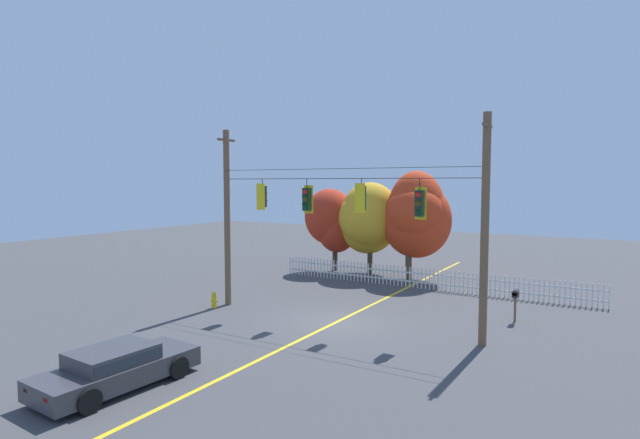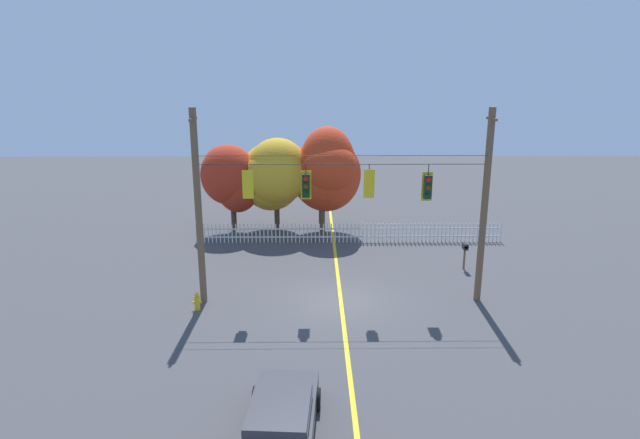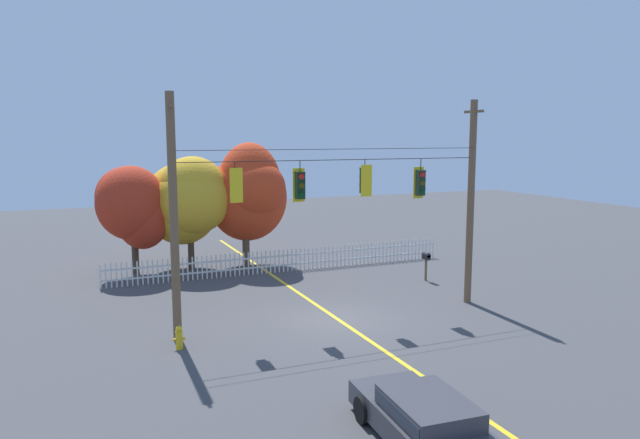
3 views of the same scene
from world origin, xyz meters
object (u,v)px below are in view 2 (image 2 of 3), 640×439
Objects in this scene: traffic_signal_northbound_secondary at (248,184)px; traffic_signal_westbound_side at (369,183)px; autumn_maple_mid at (275,174)px; roadside_mailbox at (465,248)px; traffic_signal_northbound_primary at (306,185)px; parked_car at (280,421)px; fire_hydrant at (197,301)px; autumn_oak_far_east at (327,170)px; autumn_maple_near_fence at (231,176)px; traffic_signal_eastbound_side at (428,187)px.

traffic_signal_northbound_secondary is 1.01× the size of traffic_signal_westbound_side.
roadside_mailbox is (9.62, -6.47, -2.48)m from autumn_maple_mid.
traffic_signal_northbound_primary is at bearing -78.96° from autumn_maple_mid.
parked_car reaches higher than fire_hydrant.
fire_hydrant is at bearing -169.00° from traffic_signal_northbound_primary.
autumn_oak_far_east reaches higher than autumn_maple_mid.
autumn_maple_near_fence is at bearing 151.84° from roadside_mailbox.
fire_hydrant is (-9.28, -0.86, -4.53)m from traffic_signal_eastbound_side.
fire_hydrant is at bearing -102.49° from autumn_maple_mid.
traffic_signal_northbound_secondary is at bearing -77.53° from autumn_maple_near_fence.
autumn_oak_far_east reaches higher than traffic_signal_westbound_side.
roadside_mailbox is at bearing 20.47° from traffic_signal_northbound_secondary.
fire_hydrant is (-5.52, -10.80, -3.42)m from autumn_oak_far_east.
traffic_signal_northbound_secondary is at bearing -180.00° from traffic_signal_westbound_side.
autumn_maple_mid is 1.25× the size of parked_car.
traffic_signal_northbound_primary is (2.29, 0.02, -0.08)m from traffic_signal_northbound_secondary.
autumn_maple_mid reaches higher than parked_car.
traffic_signal_northbound_secondary reaches higher than parked_car.
autumn_maple_mid is 11.85m from roadside_mailbox.
autumn_oak_far_east is 1.39× the size of parked_car.
autumn_maple_near_fence is 7.00× the size of fire_hydrant.
fire_hydrant is (-6.92, -0.84, -4.69)m from traffic_signal_westbound_side.
traffic_signal_northbound_primary is 11.30m from autumn_maple_near_fence.
autumn_maple_mid reaches higher than fire_hydrant.
traffic_signal_northbound_secondary is 4.80m from traffic_signal_westbound_side.
autumn_oak_far_east is (3.08, -0.21, 0.23)m from autumn_maple_mid.
traffic_signal_northbound_primary is at bearing 0.46° from traffic_signal_northbound_secondary.
traffic_signal_northbound_secondary is at bearing 21.55° from fire_hydrant.
traffic_signal_northbound_secondary reaches higher than autumn_maple_mid.
traffic_signal_westbound_side is at bearing 0.00° from traffic_signal_northbound_secondary.
autumn_maple_mid is at bearing 101.04° from traffic_signal_northbound_primary.
traffic_signal_westbound_side is at bearing 6.93° from fire_hydrant.
fire_hydrant is at bearing -174.71° from traffic_signal_eastbound_side.
traffic_signal_northbound_secondary is 0.21× the size of autumn_oak_far_east.
autumn_oak_far_east is 19.21m from parked_car.
traffic_signal_northbound_primary is 4.86m from traffic_signal_eastbound_side.
autumn_maple_near_fence is (-7.06, 10.24, -1.66)m from traffic_signal_westbound_side.
autumn_maple_near_fence reaches higher than parked_car.
roadside_mailbox is (5.14, 3.71, -3.98)m from traffic_signal_westbound_side.
traffic_signal_northbound_secondary is at bearing -179.54° from traffic_signal_northbound_primary.
traffic_signal_northbound_primary is 0.95× the size of traffic_signal_eastbound_side.
traffic_signal_northbound_secondary is 7.15m from traffic_signal_eastbound_side.
traffic_signal_eastbound_side is 5.99m from roadside_mailbox.
traffic_signal_eastbound_side is 2.01× the size of fire_hydrant.
traffic_signal_eastbound_side is 13.98m from autumn_maple_near_fence.
traffic_signal_northbound_secondary is 5.20m from fire_hydrant.
traffic_signal_westbound_side is 0.21× the size of autumn_oak_far_east.
fire_hydrant is (-4.42, -0.86, -4.59)m from traffic_signal_northbound_primary.
roadside_mailbox is (2.78, 3.69, -3.82)m from traffic_signal_eastbound_side.
traffic_signal_eastbound_side is at bearing 58.66° from parked_car.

